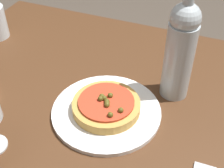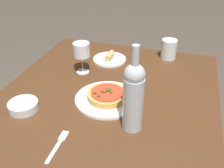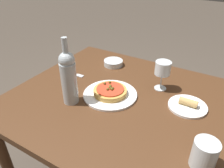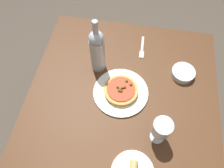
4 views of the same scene
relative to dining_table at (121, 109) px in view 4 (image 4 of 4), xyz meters
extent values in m
plane|color=#4C4238|center=(0.00, 0.00, -0.63)|extent=(14.00, 14.00, 0.00)
cube|color=#4C2D19|center=(0.00, 0.00, 0.08)|extent=(1.10, 0.98, 0.03)
cylinder|color=#4C2D19|center=(0.49, 0.43, -0.29)|extent=(0.06, 0.06, 0.69)
cylinder|color=#4C2D19|center=(0.49, -0.43, -0.29)|extent=(0.06, 0.06, 0.69)
cylinder|color=white|center=(0.05, 0.01, 0.10)|extent=(0.28, 0.28, 0.01)
cylinder|color=gold|center=(0.05, 0.01, 0.12)|extent=(0.17, 0.17, 0.03)
cylinder|color=red|center=(0.05, 0.01, 0.13)|extent=(0.14, 0.14, 0.01)
sphere|color=brown|center=(0.08, -0.03, 0.14)|extent=(0.01, 0.01, 0.01)
sphere|color=brown|center=(0.06, 0.00, 0.14)|extent=(0.01, 0.01, 0.01)
sphere|color=brown|center=(0.10, -0.01, 0.14)|extent=(0.01, 0.01, 0.01)
sphere|color=brown|center=(0.04, 0.01, 0.14)|extent=(0.01, 0.01, 0.01)
sphere|color=brown|center=(0.06, -0.01, 0.14)|extent=(0.01, 0.01, 0.01)
sphere|color=brown|center=(0.05, 0.01, 0.14)|extent=(0.01, 0.01, 0.01)
sphere|color=brown|center=(0.04, 0.01, 0.14)|extent=(0.01, 0.01, 0.01)
sphere|color=brown|center=(0.05, 0.03, 0.14)|extent=(0.01, 0.01, 0.01)
sphere|color=brown|center=(0.04, 0.02, 0.14)|extent=(0.01, 0.01, 0.01)
cylinder|color=silver|center=(-0.15, -0.19, 0.10)|extent=(0.07, 0.07, 0.00)
cylinder|color=silver|center=(-0.15, -0.19, 0.14)|extent=(0.01, 0.01, 0.09)
cylinder|color=silver|center=(-0.15, -0.19, 0.22)|extent=(0.08, 0.08, 0.07)
cylinder|color=#B2BCC1|center=(0.19, 0.16, 0.20)|extent=(0.08, 0.08, 0.21)
sphere|color=#B2BCC1|center=(0.19, 0.16, 0.32)|extent=(0.08, 0.08, 0.08)
cylinder|color=#B2BCC1|center=(0.19, 0.16, 0.39)|extent=(0.03, 0.03, 0.09)
cylinder|color=silver|center=(0.22, -0.30, 0.11)|extent=(0.12, 0.12, 0.03)
cube|color=silver|center=(0.40, -0.07, 0.10)|extent=(0.11, 0.02, 0.00)
cube|color=silver|center=(0.32, -0.07, 0.10)|extent=(0.05, 0.03, 0.00)
camera|label=1|loc=(0.28, -0.51, 0.68)|focal=50.00mm
camera|label=2|loc=(0.95, 0.31, 0.76)|focal=42.00mm
camera|label=3|loc=(-0.44, 0.82, 0.75)|focal=35.00mm
camera|label=4|loc=(-0.48, -0.03, 1.09)|focal=35.00mm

